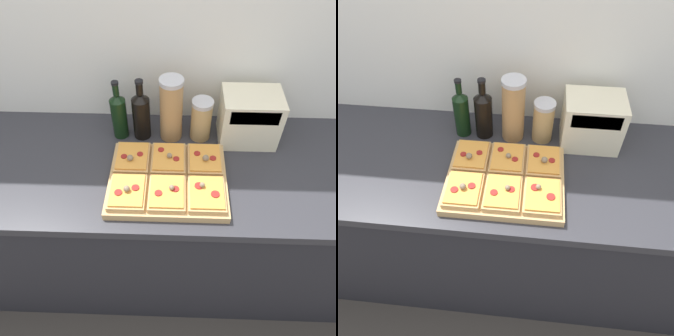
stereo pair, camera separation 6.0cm
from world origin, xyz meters
TOP-DOWN VIEW (x-y plane):
  - ground_plane at (0.00, 0.00)m, footprint 12.00×12.00m
  - wall_back at (0.00, 0.67)m, footprint 6.00×0.06m
  - kitchen_counter at (0.00, 0.32)m, footprint 2.63×0.67m
  - cutting_board at (0.08, 0.22)m, footprint 0.46×0.37m
  - pizza_slice_back_left at (-0.07, 0.31)m, footprint 0.14×0.17m
  - pizza_slice_back_center at (0.08, 0.31)m, footprint 0.14×0.17m
  - pizza_slice_back_right at (0.22, 0.31)m, footprint 0.14×0.17m
  - pizza_slice_front_left at (-0.07, 0.13)m, footprint 0.14×0.17m
  - pizza_slice_front_center at (0.08, 0.13)m, footprint 0.14×0.17m
  - pizza_slice_front_right at (0.22, 0.14)m, footprint 0.14×0.17m
  - olive_oil_bottle at (-0.14, 0.50)m, footprint 0.07×0.07m
  - wine_bottle at (-0.05, 0.50)m, footprint 0.08×0.08m
  - grain_jar_tall at (0.08, 0.50)m, footprint 0.10×0.10m
  - grain_jar_short at (0.21, 0.50)m, footprint 0.09×0.09m
  - toaster_oven at (0.41, 0.50)m, footprint 0.27×0.18m

SIDE VIEW (x-z plane):
  - ground_plane at x=0.00m, z-range 0.00..0.00m
  - kitchen_counter at x=0.00m, z-range 0.00..0.91m
  - cutting_board at x=0.08m, z-range 0.91..0.94m
  - pizza_slice_front_center at x=0.08m, z-range 0.93..0.98m
  - pizza_slice_back_center at x=0.08m, z-range 0.93..0.98m
  - pizza_slice_front_right at x=0.22m, z-range 0.93..0.98m
  - pizza_slice_front_left at x=-0.07m, z-range 0.93..0.98m
  - pizza_slice_back_left at x=-0.07m, z-range 0.93..0.98m
  - pizza_slice_back_right at x=0.22m, z-range 0.93..0.98m
  - grain_jar_short at x=0.21m, z-range 0.91..1.10m
  - toaster_oven at x=0.41m, z-range 0.91..1.13m
  - olive_oil_bottle at x=-0.14m, z-range 0.88..1.16m
  - wine_bottle at x=-0.05m, z-range 0.88..1.17m
  - grain_jar_tall at x=0.08m, z-range 0.91..1.20m
  - wall_back at x=0.00m, z-range 0.00..2.50m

